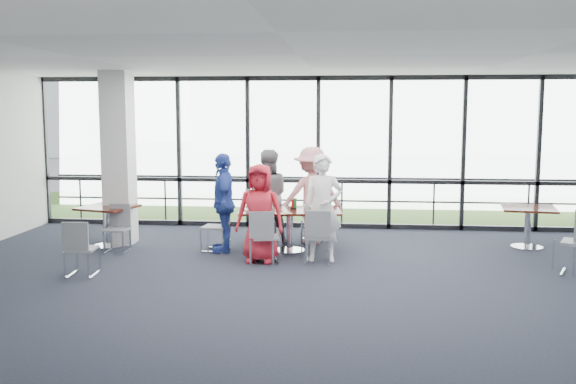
# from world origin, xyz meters

# --- Properties ---
(floor) EXTENTS (12.00, 10.00, 0.02)m
(floor) POSITION_xyz_m (0.00, 0.00, -0.01)
(floor) COLOR #1C1F2C
(floor) RESTS_ON ground
(ceiling) EXTENTS (12.00, 10.00, 0.04)m
(ceiling) POSITION_xyz_m (0.00, 0.00, 3.20)
(ceiling) COLOR silver
(ceiling) RESTS_ON ground
(wall_front) EXTENTS (12.00, 0.10, 3.20)m
(wall_front) POSITION_xyz_m (0.00, -5.00, 1.60)
(wall_front) COLOR silver
(wall_front) RESTS_ON ground
(curtain_wall_back) EXTENTS (12.00, 0.10, 3.20)m
(curtain_wall_back) POSITION_xyz_m (0.00, 5.00, 1.60)
(curtain_wall_back) COLOR white
(curtain_wall_back) RESTS_ON ground
(structural_column) EXTENTS (0.50, 0.50, 3.20)m
(structural_column) POSITION_xyz_m (-3.60, 3.00, 1.60)
(structural_column) COLOR silver
(structural_column) RESTS_ON ground
(apron) EXTENTS (80.00, 70.00, 0.02)m
(apron) POSITION_xyz_m (0.00, 10.00, -0.02)
(apron) COLOR gray
(apron) RESTS_ON ground
(grass_strip) EXTENTS (80.00, 5.00, 0.01)m
(grass_strip) POSITION_xyz_m (0.00, 8.00, 0.01)
(grass_strip) COLOR #355C1F
(grass_strip) RESTS_ON ground
(hangar_main) EXTENTS (24.00, 10.00, 6.00)m
(hangar_main) POSITION_xyz_m (4.00, 32.00, 3.00)
(hangar_main) COLOR silver
(hangar_main) RESTS_ON ground
(hangar_aux) EXTENTS (10.00, 6.00, 4.00)m
(hangar_aux) POSITION_xyz_m (-18.00, 28.00, 2.00)
(hangar_aux) COLOR silver
(hangar_aux) RESTS_ON ground
(guard_rail) EXTENTS (12.00, 0.06, 0.06)m
(guard_rail) POSITION_xyz_m (0.00, 5.60, 0.50)
(guard_rail) COLOR #2D2D33
(guard_rail) RESTS_ON ground
(main_table) EXTENTS (1.87, 1.16, 0.75)m
(main_table) POSITION_xyz_m (-0.37, 2.60, 0.61)
(main_table) COLOR #351510
(main_table) RESTS_ON ground
(side_table_left) EXTENTS (1.08, 1.08, 0.75)m
(side_table_left) POSITION_xyz_m (-3.71, 2.66, 0.64)
(side_table_left) COLOR #351510
(side_table_left) RESTS_ON ground
(side_table_right) EXTENTS (1.05, 1.05, 0.75)m
(side_table_right) POSITION_xyz_m (3.90, 3.31, 0.64)
(side_table_right) COLOR #351510
(side_table_right) RESTS_ON ground
(diner_near_left) EXTENTS (0.83, 0.57, 1.62)m
(diner_near_left) POSITION_xyz_m (-0.78, 1.77, 0.81)
(diner_near_left) COLOR red
(diner_near_left) RESTS_ON ground
(diner_near_right) EXTENTS (0.68, 0.52, 1.78)m
(diner_near_right) POSITION_xyz_m (0.24, 1.95, 0.89)
(diner_near_right) COLOR white
(diner_near_right) RESTS_ON ground
(diner_far_left) EXTENTS (0.95, 0.70, 1.76)m
(diner_far_left) POSITION_xyz_m (-0.87, 3.34, 0.88)
(diner_far_left) COLOR slate
(diner_far_left) RESTS_ON ground
(diner_far_right) EXTENTS (1.28, 0.86, 1.81)m
(diner_far_right) POSITION_xyz_m (-0.03, 3.37, 0.91)
(diner_far_right) COLOR #D48685
(diner_far_right) RESTS_ON ground
(diner_end) EXTENTS (0.74, 1.11, 1.75)m
(diner_end) POSITION_xyz_m (-1.53, 2.50, 0.87)
(diner_end) COLOR #2C46A7
(diner_end) RESTS_ON ground
(chair_main_nl) EXTENTS (0.50, 0.50, 0.86)m
(chair_main_nl) POSITION_xyz_m (-0.68, 1.69, 0.43)
(chair_main_nl) COLOR slate
(chair_main_nl) RESTS_ON ground
(chair_main_nr) EXTENTS (0.44, 0.44, 0.88)m
(chair_main_nr) POSITION_xyz_m (0.17, 1.77, 0.44)
(chair_main_nr) COLOR slate
(chair_main_nr) RESTS_ON ground
(chair_main_fl) EXTENTS (0.49, 0.49, 0.98)m
(chair_main_fl) POSITION_xyz_m (-0.95, 3.43, 0.49)
(chair_main_fl) COLOR slate
(chair_main_fl) RESTS_ON ground
(chair_main_fr) EXTENTS (0.56, 0.56, 0.92)m
(chair_main_fr) POSITION_xyz_m (0.03, 3.56, 0.46)
(chair_main_fr) COLOR slate
(chair_main_fr) RESTS_ON ground
(chair_main_end) EXTENTS (0.47, 0.47, 0.86)m
(chair_main_end) POSITION_xyz_m (-1.69, 2.51, 0.43)
(chair_main_end) COLOR slate
(chair_main_end) RESTS_ON ground
(chair_spare_la) EXTENTS (0.44, 0.44, 0.83)m
(chair_spare_la) POSITION_xyz_m (-3.32, 0.60, 0.42)
(chair_spare_la) COLOR slate
(chair_spare_la) RESTS_ON ground
(chair_spare_lb) EXTENTS (0.40, 0.40, 0.81)m
(chair_spare_lb) POSITION_xyz_m (-3.39, 2.24, 0.41)
(chair_spare_lb) COLOR slate
(chair_spare_lb) RESTS_ON ground
(plate_nl) EXTENTS (0.28, 0.28, 0.01)m
(plate_nl) POSITION_xyz_m (-0.88, 2.28, 0.76)
(plate_nl) COLOR white
(plate_nl) RESTS_ON main_table
(plate_nr) EXTENTS (0.28, 0.28, 0.01)m
(plate_nr) POSITION_xyz_m (0.21, 2.37, 0.76)
(plate_nr) COLOR white
(plate_nr) RESTS_ON main_table
(plate_fl) EXTENTS (0.27, 0.27, 0.01)m
(plate_fl) POSITION_xyz_m (-0.84, 2.90, 0.76)
(plate_fl) COLOR white
(plate_fl) RESTS_ON main_table
(plate_fr) EXTENTS (0.25, 0.25, 0.01)m
(plate_fr) POSITION_xyz_m (0.03, 3.00, 0.76)
(plate_fr) COLOR white
(plate_fr) RESTS_ON main_table
(plate_end) EXTENTS (0.27, 0.27, 0.01)m
(plate_end) POSITION_xyz_m (-1.08, 2.51, 0.76)
(plate_end) COLOR white
(plate_end) RESTS_ON main_table
(tumbler_a) EXTENTS (0.07, 0.07, 0.15)m
(tumbler_a) POSITION_xyz_m (-0.57, 2.36, 0.82)
(tumbler_a) COLOR white
(tumbler_a) RESTS_ON main_table
(tumbler_b) EXTENTS (0.06, 0.06, 0.13)m
(tumbler_b) POSITION_xyz_m (-0.09, 2.46, 0.81)
(tumbler_b) COLOR white
(tumbler_b) RESTS_ON main_table
(tumbler_c) EXTENTS (0.08, 0.08, 0.15)m
(tumbler_c) POSITION_xyz_m (-0.32, 2.88, 0.83)
(tumbler_c) COLOR white
(tumbler_c) RESTS_ON main_table
(tumbler_d) EXTENTS (0.07, 0.07, 0.14)m
(tumbler_d) POSITION_xyz_m (-0.95, 2.42, 0.82)
(tumbler_d) COLOR white
(tumbler_d) RESTS_ON main_table
(menu_a) EXTENTS (0.34, 0.31, 0.00)m
(menu_a) POSITION_xyz_m (-0.44, 2.16, 0.75)
(menu_a) COLOR beige
(menu_a) RESTS_ON main_table
(menu_b) EXTENTS (0.31, 0.25, 0.00)m
(menu_b) POSITION_xyz_m (0.38, 2.42, 0.75)
(menu_b) COLOR beige
(menu_b) RESTS_ON main_table
(menu_c) EXTENTS (0.33, 0.32, 0.00)m
(menu_c) POSITION_xyz_m (-0.26, 2.95, 0.75)
(menu_c) COLOR beige
(menu_c) RESTS_ON main_table
(condiment_caddy) EXTENTS (0.10, 0.07, 0.04)m
(condiment_caddy) POSITION_xyz_m (-0.31, 2.62, 0.77)
(condiment_caddy) COLOR black
(condiment_caddy) RESTS_ON main_table
(ketchup_bottle) EXTENTS (0.06, 0.06, 0.18)m
(ketchup_bottle) POSITION_xyz_m (-0.32, 2.66, 0.84)
(ketchup_bottle) COLOR #B30F10
(ketchup_bottle) RESTS_ON main_table
(green_bottle) EXTENTS (0.05, 0.05, 0.20)m
(green_bottle) POSITION_xyz_m (-0.28, 2.63, 0.85)
(green_bottle) COLOR #166D24
(green_bottle) RESTS_ON main_table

